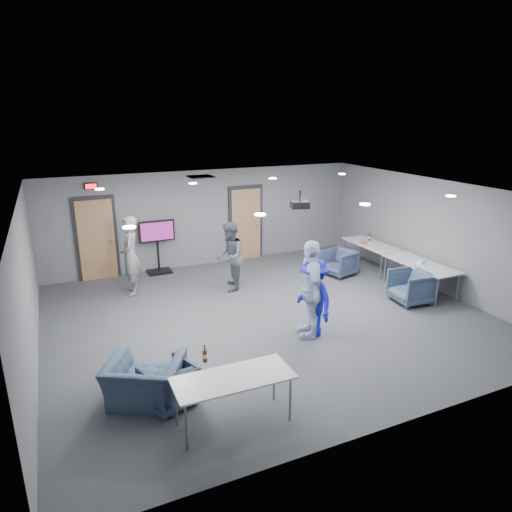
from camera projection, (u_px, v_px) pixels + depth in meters
name	position (u px, v px, depth m)	size (l,w,h in m)	color
floor	(267.00, 316.00, 9.85)	(9.00, 9.00, 0.00)	#35383D
ceiling	(268.00, 192.00, 9.04)	(9.00, 9.00, 0.00)	white
wall_back	(206.00, 218.00, 12.92)	(9.00, 0.02, 2.70)	slate
wall_front	(399.00, 340.00, 5.97)	(9.00, 0.02, 2.70)	slate
wall_left	(27.00, 290.00, 7.68)	(0.02, 8.00, 2.70)	slate
wall_right	(432.00, 234.00, 11.22)	(0.02, 8.00, 2.70)	slate
door_left	(97.00, 239.00, 11.79)	(1.06, 0.17, 2.24)	black
door_right	(246.00, 224.00, 13.44)	(1.06, 0.17, 2.24)	black
exit_sign	(91.00, 186.00, 11.36)	(0.32, 0.08, 0.16)	black
hvac_diffuser	(201.00, 177.00, 11.28)	(0.60, 0.60, 0.03)	black
downlights	(268.00, 193.00, 9.05)	(6.18, 3.78, 0.02)	white
person_a	(130.00, 256.00, 10.82)	(0.69, 0.45, 1.90)	gray
person_b	(230.00, 257.00, 11.09)	(0.83, 0.65, 1.71)	#4F525E
person_c	(310.00, 289.00, 8.73)	(1.14, 0.47, 1.94)	#C2D0FA
person_d	(314.00, 298.00, 8.79)	(1.02, 0.59, 1.58)	#1B1FB0
chair_right_a	(339.00, 263.00, 12.26)	(0.74, 0.76, 0.69)	#353E5C
chair_right_b	(411.00, 287.00, 10.46)	(0.81, 0.83, 0.76)	#3B4E66
chair_front_a	(169.00, 385.00, 6.79)	(0.70, 0.72, 0.65)	#333E59
chair_front_b	(145.00, 381.00, 6.84)	(1.09, 0.95, 0.71)	#3D5069
table_right_a	(371.00, 245.00, 12.65)	(0.74, 1.78, 0.73)	silver
table_right_b	(421.00, 265.00, 11.00)	(0.80, 1.92, 0.73)	silver
table_front_left	(233.00, 380.00, 6.27)	(1.68, 0.72, 0.73)	silver
bottle_front	(205.00, 356.00, 6.62)	(0.07, 0.07, 0.28)	#57270E
bottle_right	(370.00, 237.00, 12.92)	(0.07, 0.07, 0.27)	#57270E
snack_box	(363.00, 243.00, 12.63)	(0.19, 0.13, 0.04)	#C45831
wrapper	(420.00, 262.00, 11.01)	(0.21, 0.14, 0.05)	white
tv_stand	(158.00, 244.00, 12.28)	(0.96, 0.45, 1.46)	black
projector	(300.00, 204.00, 9.34)	(0.44, 0.40, 0.36)	black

